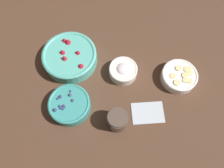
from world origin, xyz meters
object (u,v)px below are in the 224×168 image
bowl_strawberries (70,57)px  bowl_bananas (179,76)px  bowl_blueberries (70,105)px  jar_chocolate (117,120)px  bowl_cream (123,71)px

bowl_strawberries → bowl_bananas: bearing=160.0°
bowl_blueberries → jar_chocolate: 0.20m
bowl_bananas → bowl_blueberries: bearing=6.6°
bowl_strawberries → bowl_blueberries: size_ratio=1.42×
bowl_cream → bowl_bananas: bearing=164.8°
bowl_blueberries → jar_chocolate: (-0.18, 0.09, 0.01)m
bowl_cream → bowl_strawberries: bearing=-24.7°
bowl_blueberries → bowl_cream: bearing=-153.9°
bowl_cream → jar_chocolate: size_ratio=1.40×
bowl_strawberries → bowl_cream: (-0.22, 0.10, -0.01)m
bowl_strawberries → bowl_blueberries: (0.02, 0.22, -0.00)m
bowl_bananas → bowl_cream: bearing=-15.2°
bowl_blueberries → bowl_bananas: 0.47m
bowl_blueberries → bowl_bananas: (-0.47, -0.05, -0.01)m
jar_chocolate → bowl_bananas: bearing=-153.1°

